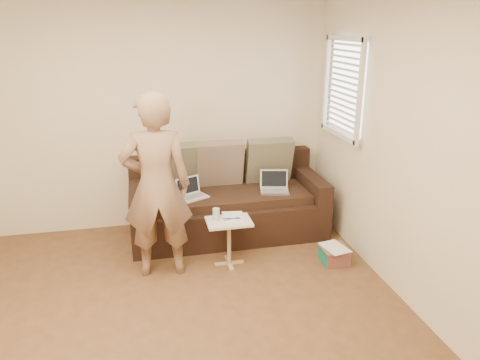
# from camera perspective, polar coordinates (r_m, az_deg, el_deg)

# --- Properties ---
(floor) EXTENTS (4.50, 4.50, 0.00)m
(floor) POSITION_cam_1_polar(r_m,az_deg,el_deg) (3.83, -7.52, -18.90)
(floor) COLOR #52371E
(floor) RESTS_ON ground
(wall_back) EXTENTS (4.00, 0.00, 4.00)m
(wall_back) POSITION_cam_1_polar(r_m,az_deg,el_deg) (5.38, -10.44, 7.54)
(wall_back) COLOR beige
(wall_back) RESTS_ON ground
(wall_right) EXTENTS (0.00, 4.50, 4.50)m
(wall_right) POSITION_cam_1_polar(r_m,az_deg,el_deg) (3.88, 22.40, 1.91)
(wall_right) COLOR beige
(wall_right) RESTS_ON ground
(window_blinds) EXTENTS (0.12, 0.88, 1.08)m
(window_blinds) POSITION_cam_1_polar(r_m,az_deg,el_deg) (5.05, 12.85, 11.24)
(window_blinds) COLOR white
(window_blinds) RESTS_ON wall_right
(sofa) EXTENTS (2.20, 0.95, 0.85)m
(sofa) POSITION_cam_1_polar(r_m,az_deg,el_deg) (5.25, -1.56, -2.40)
(sofa) COLOR black
(sofa) RESTS_ON ground
(pillow_left) EXTENTS (0.55, 0.29, 0.57)m
(pillow_left) POSITION_cam_1_polar(r_m,az_deg,el_deg) (5.27, -8.49, 1.68)
(pillow_left) COLOR brown
(pillow_left) RESTS_ON sofa
(pillow_mid) EXTENTS (0.55, 0.27, 0.57)m
(pillow_mid) POSITION_cam_1_polar(r_m,az_deg,el_deg) (5.32, -2.57, 2.04)
(pillow_mid) COLOR #6B584D
(pillow_mid) RESTS_ON sofa
(pillow_right) EXTENTS (0.55, 0.28, 0.57)m
(pillow_right) POSITION_cam_1_polar(r_m,az_deg,el_deg) (5.45, 3.66, 2.44)
(pillow_right) COLOR brown
(pillow_right) RESTS_ON sofa
(laptop_silver) EXTENTS (0.37, 0.30, 0.21)m
(laptop_silver) POSITION_cam_1_polar(r_m,az_deg,el_deg) (5.21, 4.39, -1.53)
(laptop_silver) COLOR #B7BABC
(laptop_silver) RESTS_ON sofa
(laptop_white) EXTENTS (0.36, 0.33, 0.22)m
(laptop_white) POSITION_cam_1_polar(r_m,az_deg,el_deg) (5.05, -5.84, -2.25)
(laptop_white) COLOR white
(laptop_white) RESTS_ON sofa
(person) EXTENTS (0.67, 0.47, 1.80)m
(person) POSITION_cam_1_polar(r_m,az_deg,el_deg) (4.32, -10.44, -0.80)
(person) COLOR brown
(person) RESTS_ON ground
(side_table) EXTENTS (0.44, 0.31, 0.49)m
(side_table) POSITION_cam_1_polar(r_m,az_deg,el_deg) (4.65, -1.38, -7.83)
(side_table) COLOR silver
(side_table) RESTS_ON ground
(drinking_glass) EXTENTS (0.07, 0.07, 0.12)m
(drinking_glass) POSITION_cam_1_polar(r_m,az_deg,el_deg) (4.54, -3.01, -4.29)
(drinking_glass) COLOR silver
(drinking_glass) RESTS_ON side_table
(scissors) EXTENTS (0.18, 0.11, 0.02)m
(scissors) POSITION_cam_1_polar(r_m,az_deg,el_deg) (4.56, -1.03, -4.88)
(scissors) COLOR silver
(scissors) RESTS_ON side_table
(paper_on_table) EXTENTS (0.25, 0.33, 0.00)m
(paper_on_table) POSITION_cam_1_polar(r_m,az_deg,el_deg) (4.61, -0.91, -4.69)
(paper_on_table) COLOR white
(paper_on_table) RESTS_ON side_table
(striped_box) EXTENTS (0.28, 0.28, 0.17)m
(striped_box) POSITION_cam_1_polar(r_m,az_deg,el_deg) (4.85, 11.73, -9.16)
(striped_box) COLOR red
(striped_box) RESTS_ON ground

